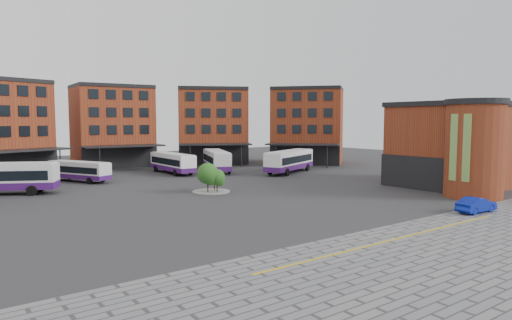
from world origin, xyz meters
TOP-DOWN VIEW (x-y plane):
  - ground at (0.00, 0.00)m, footprint 160.00×160.00m
  - yellow_line at (2.00, -14.00)m, footprint 26.00×0.15m
  - main_building at (-4.77, 38.25)m, footprint 94.14×42.48m
  - east_building at (28.70, -3.06)m, footprint 17.40×15.40m
  - tree_island at (1.79, 11.50)m, footprint 4.40×4.40m
  - bus_c at (-7.83, 30.36)m, footprint 6.38×9.80m
  - bus_d at (6.71, 31.64)m, footprint 2.94×11.25m
  - bus_e at (13.74, 29.91)m, footprint 7.16×12.25m
  - bus_f at (22.10, 21.40)m, footprint 12.62×7.86m
  - blue_car at (15.16, -12.53)m, footprint 4.40×1.75m

SIDE VIEW (x-z plane):
  - ground at x=0.00m, z-range 0.00..0.00m
  - yellow_line at x=2.00m, z-range 0.02..0.04m
  - blue_car at x=15.16m, z-range 0.00..1.43m
  - bus_c at x=-7.83m, z-range 0.12..2.88m
  - bus_d at x=6.71m, z-range 0.13..3.29m
  - tree_island at x=1.79m, z-range 0.10..3.59m
  - bus_e at x=13.74m, z-range 0.14..3.55m
  - bus_f at x=22.10m, z-range 0.15..3.69m
  - east_building at x=28.70m, z-range -0.01..10.59m
  - main_building at x=-4.77m, z-range -0.07..14.53m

